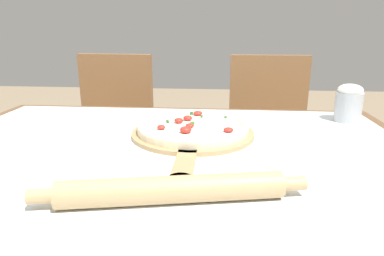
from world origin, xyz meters
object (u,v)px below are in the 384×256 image
Objects in this scene: rolling_pin at (172,190)px; chair_right at (268,136)px; flour_cup at (349,103)px; pizza_peel at (192,135)px; pizza at (193,127)px; chair_left at (112,132)px.

rolling_pin is 1.14m from chair_right.
pizza_peel is at bearing -156.76° from flour_cup.
flour_cup reaches higher than pizza.
pizza_peel is 0.56× the size of chair_left.
pizza is 0.52m from flour_cup.
chair_left is (-0.46, 0.68, -0.24)m from pizza.
rolling_pin is at bearing -90.85° from pizza_peel.
pizza reaches higher than pizza_peel.
pizza is 2.57× the size of flour_cup.
pizza is at bearing 89.21° from rolling_pin.
flour_cup is at bearing 23.24° from pizza_peel.
chair_right reaches higher than pizza_peel.
pizza_peel is 1.63× the size of pizza.
chair_left is at bearing 124.18° from pizza.
rolling_pin reaches higher than pizza_peel.
chair_left is 1.11m from flour_cup.
rolling_pin is at bearing -90.79° from pizza.
pizza_peel is at bearing -113.10° from chair_right.
chair_right is (0.32, 1.07, -0.24)m from rolling_pin.
pizza is 0.65× the size of rolling_pin.
flour_cup is (0.95, -0.49, 0.28)m from chair_left.
rolling_pin is (-0.01, -0.39, -0.00)m from pizza.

